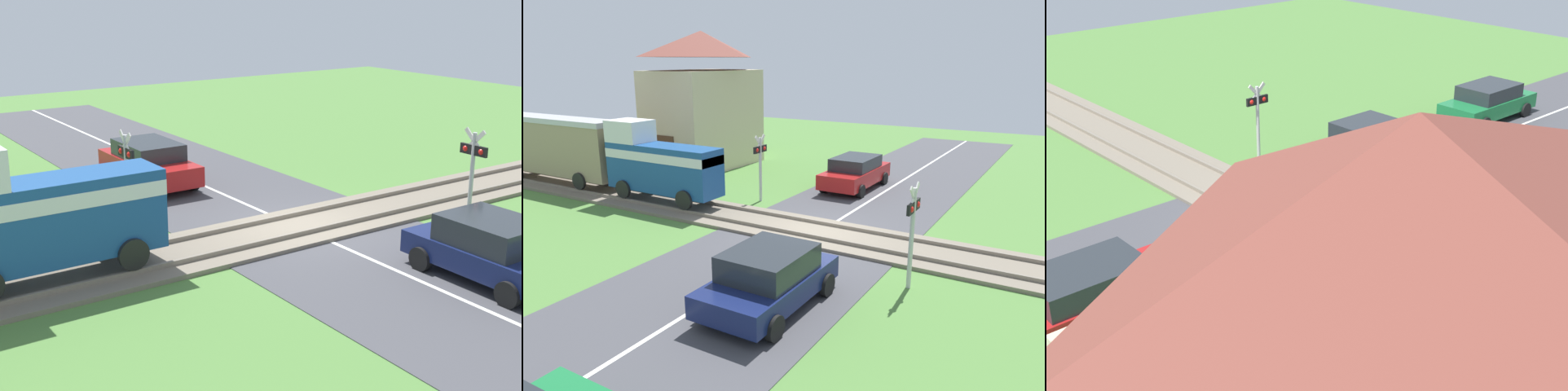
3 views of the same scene
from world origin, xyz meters
TOP-DOWN VIEW (x-y plane):
  - ground_plane at (0.00, 0.00)m, footprint 60.00×60.00m
  - road_surface at (0.00, 0.00)m, footprint 48.00×6.40m
  - track_bed at (0.00, 0.00)m, footprint 2.80×48.00m
  - car_near_crossing at (-5.36, -1.44)m, footprint 3.88×2.07m
  - car_far_side at (6.62, 1.44)m, footprint 4.45×2.01m
  - crossing_signal_west_approach at (-2.56, -4.03)m, footprint 0.90×0.18m
  - crossing_signal_east_approach at (2.56, 4.03)m, footprint 0.90×0.18m

SIDE VIEW (x-z plane):
  - ground_plane at x=0.00m, z-range 0.00..0.00m
  - road_surface at x=0.00m, z-range 0.00..0.02m
  - track_bed at x=0.00m, z-range -0.05..0.19m
  - car_near_crossing at x=-5.36m, z-range 0.03..1.52m
  - car_far_side at x=6.62m, z-range 0.04..1.55m
  - crossing_signal_west_approach at x=-2.56m, z-range 0.41..3.25m
  - crossing_signal_east_approach at x=2.56m, z-range 0.41..3.25m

